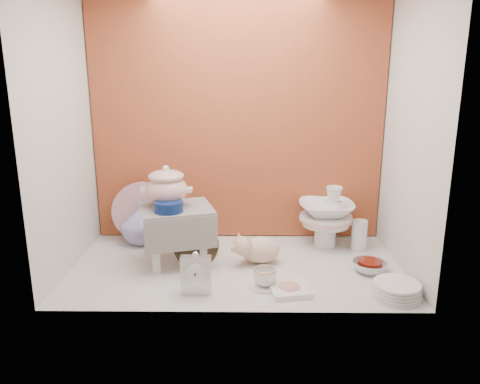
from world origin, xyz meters
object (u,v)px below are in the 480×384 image
object	(u,v)px
blue_white_vase	(141,223)
porcelain_tower	(326,216)
gold_rim_teacup	(265,277)
plush_pig	(260,249)
soup_tureen	(167,186)
floral_platter	(143,211)
dinner_plate_stack	(396,290)
mantel_clock	(196,273)
crystal_bowl	(370,267)
step_stool	(177,235)

from	to	relation	value
blue_white_vase	porcelain_tower	bearing A→B (deg)	-1.49
gold_rim_teacup	plush_pig	bearing A→B (deg)	92.89
soup_tureen	floral_platter	bearing A→B (deg)	123.31
soup_tureen	blue_white_vase	size ratio (longest dim) A/B	1.05
soup_tureen	gold_rim_teacup	size ratio (longest dim) A/B	2.38
soup_tureen	gold_rim_teacup	bearing A→B (deg)	-31.95
dinner_plate_stack	porcelain_tower	bearing A→B (deg)	108.82
mantel_clock	porcelain_tower	distance (m)	0.98
gold_rim_teacup	crystal_bowl	size ratio (longest dim) A/B	0.61
blue_white_vase	mantel_clock	world-z (taller)	blue_white_vase
step_stool	floral_platter	distance (m)	0.44
soup_tureen	crystal_bowl	size ratio (longest dim) A/B	1.45
step_stool	floral_platter	bearing A→B (deg)	110.63
blue_white_vase	plush_pig	xyz separation A→B (m)	(0.73, -0.31, -0.04)
step_stool	gold_rim_teacup	size ratio (longest dim) A/B	3.40
floral_platter	plush_pig	world-z (taller)	floral_platter
gold_rim_teacup	dinner_plate_stack	world-z (taller)	gold_rim_teacup
dinner_plate_stack	blue_white_vase	bearing A→B (deg)	152.74
soup_tureen	crystal_bowl	bearing A→B (deg)	-7.41
gold_rim_teacup	porcelain_tower	distance (m)	0.71
blue_white_vase	dinner_plate_stack	bearing A→B (deg)	-27.26
dinner_plate_stack	mantel_clock	bearing A→B (deg)	178.31
mantel_clock	dinner_plate_stack	distance (m)	0.96
plush_pig	porcelain_tower	world-z (taller)	porcelain_tower
soup_tureen	dinner_plate_stack	xyz separation A→B (m)	(1.15, -0.43, -0.40)
soup_tureen	mantel_clock	xyz separation A→B (m)	(0.19, -0.40, -0.33)
gold_rim_teacup	crystal_bowl	bearing A→B (deg)	18.12
step_stool	soup_tureen	distance (m)	0.28
plush_pig	crystal_bowl	size ratio (longest dim) A/B	1.51
blue_white_vase	porcelain_tower	xyz separation A→B (m)	(1.14, -0.03, 0.06)
floral_platter	soup_tureen	bearing A→B (deg)	-56.69
mantel_clock	step_stool	bearing A→B (deg)	110.14
floral_platter	blue_white_vase	distance (m)	0.08
crystal_bowl	porcelain_tower	distance (m)	0.46
dinner_plate_stack	soup_tureen	bearing A→B (deg)	159.55
floral_platter	blue_white_vase	xyz separation A→B (m)	(-0.00, -0.05, -0.06)
dinner_plate_stack	porcelain_tower	xyz separation A→B (m)	(-0.23, 0.68, 0.15)
gold_rim_teacup	dinner_plate_stack	bearing A→B (deg)	-9.11
crystal_bowl	mantel_clock	bearing A→B (deg)	-164.07
dinner_plate_stack	floral_platter	bearing A→B (deg)	151.09
gold_rim_teacup	crystal_bowl	xyz separation A→B (m)	(0.57, 0.19, -0.03)
floral_platter	gold_rim_teacup	world-z (taller)	floral_platter
soup_tureen	porcelain_tower	distance (m)	0.99
mantel_clock	porcelain_tower	bearing A→B (deg)	41.19
floral_platter	blue_white_vase	bearing A→B (deg)	-95.66
step_stool	plush_pig	size ratio (longest dim) A/B	1.37
step_stool	soup_tureen	bearing A→B (deg)	137.39
plush_pig	gold_rim_teacup	distance (m)	0.30
plush_pig	dinner_plate_stack	bearing A→B (deg)	-32.91
plush_pig	step_stool	bearing A→B (deg)	178.21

